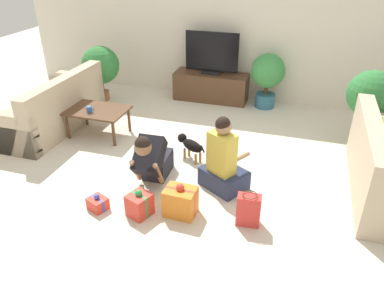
# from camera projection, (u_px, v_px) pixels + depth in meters

# --- Properties ---
(ground_plane) EXTENTS (16.00, 16.00, 0.00)m
(ground_plane) POSITION_uv_depth(u_px,v_px,m) (191.00, 162.00, 5.15)
(ground_plane) COLOR beige
(wall_back) EXTENTS (8.40, 0.06, 2.60)m
(wall_back) POSITION_uv_depth(u_px,v_px,m) (234.00, 28.00, 6.73)
(wall_back) COLOR silver
(wall_back) RESTS_ON ground_plane
(sofa_left) EXTENTS (0.84, 1.96, 0.87)m
(sofa_left) POSITION_uv_depth(u_px,v_px,m) (53.00, 110.00, 5.95)
(sofa_left) COLOR #C6B293
(sofa_left) RESTS_ON ground_plane
(coffee_table) EXTENTS (0.90, 0.64, 0.42)m
(coffee_table) POSITION_uv_depth(u_px,v_px,m) (98.00, 112.00, 5.71)
(coffee_table) COLOR brown
(coffee_table) RESTS_ON ground_plane
(tv_console) EXTENTS (1.37, 0.47, 0.52)m
(tv_console) POSITION_uv_depth(u_px,v_px,m) (211.00, 87.00, 7.06)
(tv_console) COLOR brown
(tv_console) RESTS_ON ground_plane
(tv) EXTENTS (0.98, 0.20, 0.76)m
(tv) POSITION_uv_depth(u_px,v_px,m) (212.00, 55.00, 6.77)
(tv) COLOR black
(tv) RESTS_ON tv_console
(potted_plant_back_right) EXTENTS (0.60, 0.60, 0.98)m
(potted_plant_back_right) POSITION_uv_depth(u_px,v_px,m) (267.00, 75.00, 6.58)
(potted_plant_back_right) COLOR #336B84
(potted_plant_back_right) RESTS_ON ground_plane
(potted_plant_corner_left) EXTENTS (0.69, 0.69, 1.02)m
(potted_plant_corner_left) POSITION_uv_depth(u_px,v_px,m) (101.00, 66.00, 6.86)
(potted_plant_corner_left) COLOR #A36042
(potted_plant_corner_left) RESTS_ON ground_plane
(potted_plant_corner_right) EXTENTS (0.68, 0.68, 1.09)m
(potted_plant_corner_right) POSITION_uv_depth(u_px,v_px,m) (371.00, 96.00, 5.36)
(potted_plant_corner_right) COLOR beige
(potted_plant_corner_right) RESTS_ON ground_plane
(person_kneeling) EXTENTS (0.36, 0.78, 0.76)m
(person_kneeling) POSITION_uv_depth(u_px,v_px,m) (152.00, 158.00, 4.58)
(person_kneeling) COLOR #23232D
(person_kneeling) RESTS_ON ground_plane
(person_sitting) EXTENTS (0.65, 0.62, 0.96)m
(person_sitting) POSITION_uv_depth(u_px,v_px,m) (223.00, 163.00, 4.46)
(person_sitting) COLOR #283351
(person_sitting) RESTS_ON ground_plane
(dog) EXTENTS (0.47, 0.32, 0.33)m
(dog) POSITION_uv_depth(u_px,v_px,m) (190.00, 145.00, 5.12)
(dog) COLOR black
(dog) RESTS_ON ground_plane
(gift_box_a) EXTENTS (0.35, 0.28, 0.39)m
(gift_box_a) POSITION_uv_depth(u_px,v_px,m) (180.00, 201.00, 4.10)
(gift_box_a) COLOR orange
(gift_box_a) RESTS_ON ground_plane
(gift_box_b) EXTENTS (0.30, 0.31, 0.33)m
(gift_box_b) POSITION_uv_depth(u_px,v_px,m) (140.00, 204.00, 4.10)
(gift_box_b) COLOR red
(gift_box_b) RESTS_ON ground_plane
(gift_box_c) EXTENTS (0.26, 0.24, 0.20)m
(gift_box_c) POSITION_uv_depth(u_px,v_px,m) (98.00, 203.00, 4.22)
(gift_box_c) COLOR red
(gift_box_c) RESTS_ON ground_plane
(gift_bag_a) EXTENTS (0.26, 0.17, 0.39)m
(gift_bag_a) POSITION_uv_depth(u_px,v_px,m) (248.00, 210.00, 3.95)
(gift_bag_a) COLOR red
(gift_bag_a) RESTS_ON ground_plane
(mug) EXTENTS (0.12, 0.08, 0.09)m
(mug) POSITION_uv_depth(u_px,v_px,m) (89.00, 109.00, 5.58)
(mug) COLOR #386BAD
(mug) RESTS_ON coffee_table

